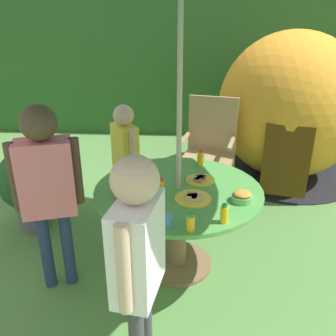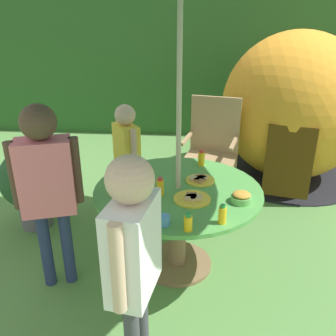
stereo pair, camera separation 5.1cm
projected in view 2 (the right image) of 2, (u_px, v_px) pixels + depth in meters
ground_plane at (177, 265)px, 2.87m from camera, size 10.00×10.00×0.02m
hedge_backdrop at (191, 69)px, 5.85m from camera, size 9.00×0.70×2.06m
garden_table at (178, 208)px, 2.66m from camera, size 1.22×1.22×0.68m
wooden_chair at (212, 144)px, 3.75m from camera, size 0.62×0.58×1.07m
dome_tent at (293, 107)px, 4.19m from camera, size 2.11×2.11×1.71m
potted_plant at (31, 182)px, 3.23m from camera, size 0.55×0.55×0.76m
child_in_yellow_shirt at (127, 147)px, 3.32m from camera, size 0.30×0.33×1.11m
child_in_pink_shirt at (46, 177)px, 2.34m from camera, size 0.44×0.29×1.35m
child_in_white_shirt at (133, 248)px, 1.68m from camera, size 0.24×0.44×1.30m
snack_bowl at (241, 197)px, 2.39m from camera, size 0.14×0.14×0.08m
plate_far_left at (142, 212)px, 2.26m from camera, size 0.21×0.21×0.03m
plate_far_right at (131, 182)px, 2.65m from camera, size 0.18×0.18×0.03m
plate_mid_left at (200, 180)px, 2.70m from camera, size 0.22×0.22×0.03m
plate_near_right at (192, 198)px, 2.43m from camera, size 0.26×0.26×0.03m
juice_bottle_near_left at (160, 187)px, 2.47m from camera, size 0.05×0.05×0.13m
juice_bottle_center_front at (188, 223)px, 2.07m from camera, size 0.05×0.05×0.11m
juice_bottle_center_back at (222, 215)px, 2.14m from camera, size 0.05×0.05×0.12m
juice_bottle_mid_right at (201, 158)px, 2.97m from camera, size 0.06×0.06×0.13m
cup_near at (164, 220)px, 2.13m from camera, size 0.07×0.07×0.06m
cup_far at (118, 193)px, 2.45m from camera, size 0.07×0.07×0.06m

